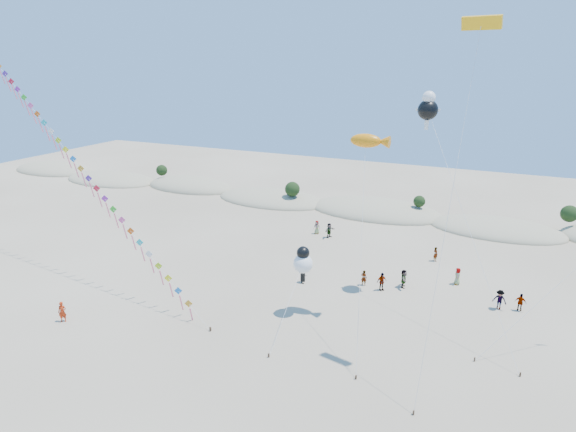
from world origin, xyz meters
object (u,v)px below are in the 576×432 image
Objects in this scene: parafoil_kite at (480,31)px; fish_kite at (370,141)px; flyer_foreground at (62,312)px; kite_train at (74,161)px.

fish_kite is at bearing 150.44° from parafoil_kite.
parafoil_kite is 36.95m from flyer_foreground.
kite_train is at bearing 178.73° from parafoil_kite.
fish_kite reaches higher than flyer_foreground.
flyer_foreground is at bearing -164.85° from parafoil_kite.
parafoil_kite is (7.34, -4.16, 7.61)m from fish_kite.
flyer_foreground is (-21.81, -12.06, -13.68)m from fish_kite.
fish_kite is 8.59× the size of flyer_foreground.
kite_train reaches higher than fish_kite.
fish_kite is 28.43m from flyer_foreground.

